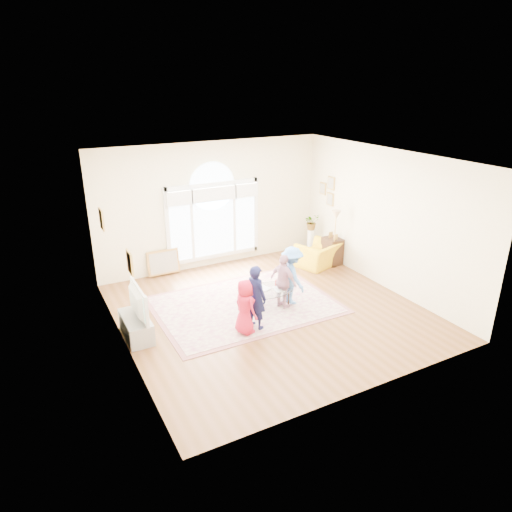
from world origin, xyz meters
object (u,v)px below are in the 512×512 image
tv_console (136,327)px  coffee_table (268,291)px  armchair (318,255)px  area_rug (245,305)px  television (134,302)px

tv_console → coffee_table: bearing=-2.8°
tv_console → armchair: (5.07, 1.27, 0.11)m
coffee_table → tv_console: bearing=177.8°
armchair → area_rug: bearing=3.6°
area_rug → television: size_ratio=3.35×
area_rug → coffee_table: coffee_table is taller
tv_console → coffee_table: size_ratio=0.82×
coffee_table → armchair: 2.69m
coffee_table → area_rug: bearing=139.9°
television → armchair: bearing=14.1°
area_rug → tv_console: size_ratio=3.60×
tv_console → armchair: 5.23m
tv_console → coffee_table: 2.79m
area_rug → armchair: size_ratio=3.65×
area_rug → tv_console: (-2.40, -0.20, 0.20)m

